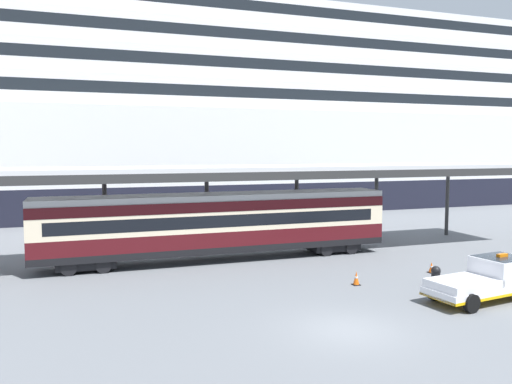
{
  "coord_description": "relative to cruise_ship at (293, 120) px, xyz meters",
  "views": [
    {
      "loc": [
        -9.46,
        -16.48,
        6.82
      ],
      "look_at": [
        -0.45,
        9.32,
        4.5
      ],
      "focal_mm": 35.63,
      "sensor_mm": 36.0,
      "label": 1
    }
  ],
  "objects": [
    {
      "name": "traffic_cone_mid",
      "position": [
        -13.86,
        -40.06,
        -10.32
      ],
      "size": [
        0.36,
        0.36,
        0.7
      ],
      "color": "black",
      "rests_on": "ground"
    },
    {
      "name": "cruise_ship",
      "position": [
        0.0,
        0.0,
        0.0
      ],
      "size": [
        172.98,
        27.57,
        31.38
      ],
      "color": "black",
      "rests_on": "ground"
    },
    {
      "name": "traffic_cone_near",
      "position": [
        -8.63,
        -39.2,
        -10.37
      ],
      "size": [
        0.36,
        0.36,
        0.6
      ],
      "color": "black",
      "rests_on": "ground"
    },
    {
      "name": "platform_canopy",
      "position": [
        -18.91,
        -31.78,
        -5.19
      ],
      "size": [
        45.5,
        5.59,
        5.75
      ],
      "color": "silver",
      "rests_on": "ground"
    },
    {
      "name": "ground_plane",
      "position": [
        -17.4,
        -45.53,
        -10.67
      ],
      "size": [
        400.0,
        400.0,
        0.0
      ],
      "primitive_type": "plane",
      "color": "slate"
    },
    {
      "name": "quay_bollard",
      "position": [
        -10.06,
        -41.33,
        -10.15
      ],
      "size": [
        0.48,
        0.48,
        0.96
      ],
      "color": "black",
      "rests_on": "ground"
    },
    {
      "name": "train_carriage",
      "position": [
        -18.91,
        -32.22,
        -8.36
      ],
      "size": [
        21.46,
        2.81,
        4.11
      ],
      "color": "black",
      "rests_on": "ground"
    },
    {
      "name": "service_truck",
      "position": [
        -9.52,
        -44.17,
        -9.68
      ],
      "size": [
        5.43,
        2.79,
        2.02
      ],
      "color": "white",
      "rests_on": "ground"
    }
  ]
}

